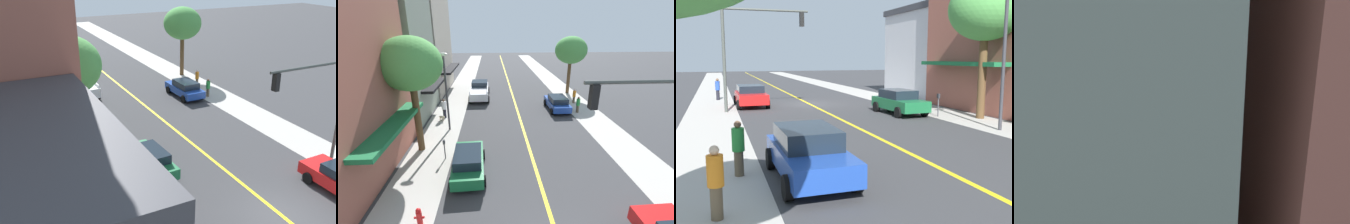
% 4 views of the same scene
% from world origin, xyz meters
% --- Properties ---
extents(tan_rowhouse, '(11.75, 7.47, 15.20)m').
position_xyz_m(tan_rowhouse, '(-13.77, 16.74, 7.61)').
color(tan_rowhouse, gray).
rests_on(tan_rowhouse, ground).
extents(brick_apartment_block, '(11.98, 10.63, 13.63)m').
position_xyz_m(brick_apartment_block, '(-13.76, 25.94, 6.82)').
color(brick_apartment_block, '#A39989').
rests_on(brick_apartment_block, ground).
extents(street_tree_left_near, '(3.94, 3.94, 7.63)m').
position_xyz_m(street_tree_left_near, '(-7.54, 9.59, 5.89)').
color(street_tree_left_near, brown).
rests_on(street_tree_left_near, ground).
extents(street_tree_right_corner, '(3.81, 3.81, 6.97)m').
position_xyz_m(street_tree_right_corner, '(7.08, 23.14, 5.31)').
color(street_tree_right_corner, brown).
rests_on(street_tree_right_corner, ground).
extents(fire_hydrant, '(0.44, 0.24, 0.87)m').
position_xyz_m(fire_hydrant, '(-5.80, 2.89, 0.43)').
color(fire_hydrant, red).
rests_on(fire_hydrant, ground).
extents(parking_meter, '(0.12, 0.18, 1.33)m').
position_xyz_m(parking_meter, '(-5.67, 8.25, 0.88)').
color(parking_meter, '#4C4C51').
rests_on(parking_meter, ground).
extents(street_lamp, '(0.70, 0.36, 6.26)m').
position_xyz_m(street_lamp, '(-6.13, 12.82, 3.88)').
color(street_lamp, '#38383D').
rests_on(street_lamp, ground).
extents(blue_sedan_right_curb, '(2.00, 4.27, 1.45)m').
position_xyz_m(blue_sedan_right_curb, '(4.07, 17.02, 0.76)').
color(blue_sedan_right_curb, '#1E429E').
rests_on(blue_sedan_right_curb, ground).
extents(green_sedan_left_curb, '(2.09, 4.30, 1.46)m').
position_xyz_m(green_sedan_left_curb, '(-3.99, 6.59, 0.77)').
color(green_sedan_left_curb, '#196638').
rests_on(green_sedan_left_curb, ground).
extents(white_pickup_truck, '(2.33, 5.80, 1.79)m').
position_xyz_m(white_pickup_truck, '(-4.01, 21.92, 0.91)').
color(white_pickup_truck, silver).
rests_on(white_pickup_truck, ground).
extents(pedestrian_orange_shirt, '(0.34, 0.34, 1.60)m').
position_xyz_m(pedestrian_orange_shirt, '(6.53, 19.08, 0.84)').
color(pedestrian_orange_shirt, brown).
rests_on(pedestrian_orange_shirt, ground).
extents(pedestrian_green_shirt, '(0.35, 0.35, 1.61)m').
position_xyz_m(pedestrian_green_shirt, '(5.91, 16.13, 0.84)').
color(pedestrian_green_shirt, brown).
rests_on(pedestrian_green_shirt, ground).
extents(pedestrian_white_shirt, '(0.40, 0.40, 1.81)m').
position_xyz_m(pedestrian_white_shirt, '(-7.02, 15.57, 0.95)').
color(pedestrian_white_shirt, black).
rests_on(pedestrian_white_shirt, ground).
extents(small_dog, '(0.62, 0.51, 0.50)m').
position_xyz_m(small_dog, '(-7.13, 14.78, 0.33)').
color(small_dog, '#C6B28C').
rests_on(small_dog, ground).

